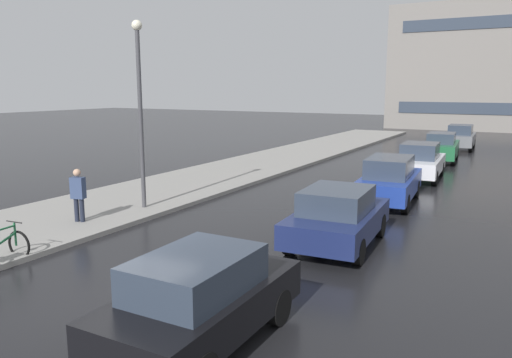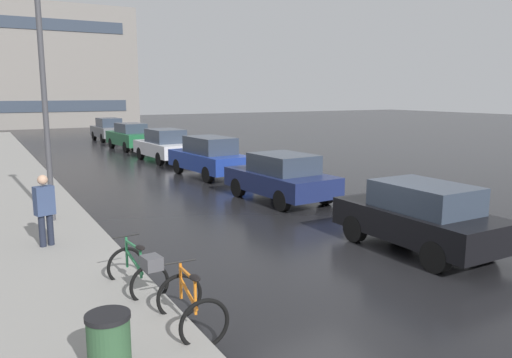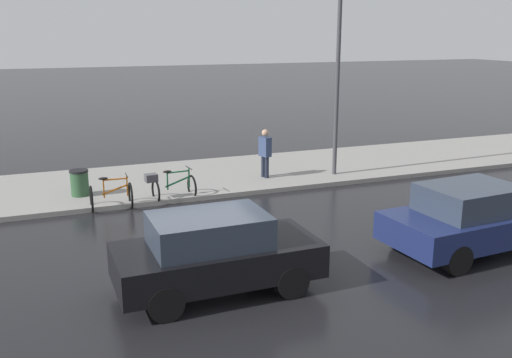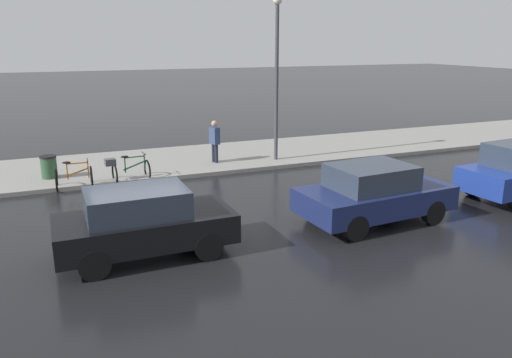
# 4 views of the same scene
# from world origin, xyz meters

# --- Properties ---
(ground_plane) EXTENTS (140.00, 140.00, 0.00)m
(ground_plane) POSITION_xyz_m (0.00, 0.00, 0.00)
(ground_plane) COLOR black
(bicycle_nearest) EXTENTS (0.78, 1.14, 0.97)m
(bicycle_nearest) POSITION_xyz_m (-3.64, -1.52, 0.41)
(bicycle_nearest) COLOR black
(bicycle_nearest) RESTS_ON ground
(bicycle_second) EXTENTS (0.81, 1.47, 0.95)m
(bicycle_second) POSITION_xyz_m (-3.89, 0.15, 0.48)
(bicycle_second) COLOR black
(bicycle_second) RESTS_ON ground
(car_black) EXTENTS (1.80, 3.85, 1.54)m
(car_black) POSITION_xyz_m (2.28, -0.36, 0.79)
(car_black) COLOR black
(car_black) RESTS_ON ground
(car_navy) EXTENTS (2.19, 4.16, 1.55)m
(car_navy) POSITION_xyz_m (2.39, 5.59, 0.78)
(car_navy) COLOR navy
(car_navy) RESTS_ON ground
(car_blue) EXTENTS (2.07, 4.43, 1.68)m
(car_blue) POSITION_xyz_m (2.30, 11.16, 0.84)
(car_blue) COLOR navy
(car_blue) RESTS_ON ground
(car_white) EXTENTS (2.09, 4.40, 1.65)m
(car_white) POSITION_xyz_m (2.26, 16.61, 0.82)
(car_white) COLOR silver
(car_white) RESTS_ON ground
(car_green) EXTENTS (2.03, 4.45, 1.63)m
(car_green) POSITION_xyz_m (2.17, 22.80, 0.82)
(car_green) COLOR #1E6038
(car_green) RESTS_ON ground
(car_grey) EXTENTS (1.89, 3.94, 1.66)m
(car_grey) POSITION_xyz_m (2.34, 29.24, 0.83)
(car_grey) COLOR slate
(car_grey) RESTS_ON ground
(pedestrian) EXTENTS (0.45, 0.34, 1.74)m
(pedestrian) POSITION_xyz_m (-4.99, 3.61, 0.98)
(pedestrian) COLOR #1E2333
(pedestrian) RESTS_ON ground
(streetlamp) EXTENTS (0.33, 0.33, 6.19)m
(streetlamp) POSITION_xyz_m (-4.56, 5.96, 3.69)
(streetlamp) COLOR #424247
(streetlamp) RESTS_ON ground
(trash_bin) EXTENTS (0.54, 0.54, 0.90)m
(trash_bin) POSITION_xyz_m (-4.98, -2.25, 0.45)
(trash_bin) COLOR #2D5133
(trash_bin) RESTS_ON ground
(building_facade_main) EXTENTS (16.15, 9.06, 12.09)m
(building_facade_main) POSITION_xyz_m (1.14, 49.12, 6.04)
(building_facade_main) COLOR gray
(building_facade_main) RESTS_ON ground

